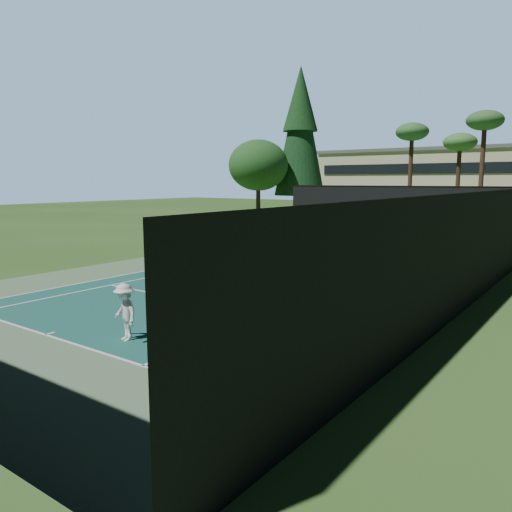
% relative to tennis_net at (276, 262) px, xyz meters
% --- Properties ---
extents(ground, '(160.00, 160.00, 0.00)m').
position_rel_tennis_net_xyz_m(ground, '(0.00, 0.00, -0.56)').
color(ground, '#305821').
rests_on(ground, ground).
extents(apron_slab, '(18.00, 32.00, 0.01)m').
position_rel_tennis_net_xyz_m(apron_slab, '(0.00, 0.00, -0.55)').
color(apron_slab, '#5C7E58').
rests_on(apron_slab, ground).
extents(court_surface, '(10.97, 23.77, 0.01)m').
position_rel_tennis_net_xyz_m(court_surface, '(0.00, 0.00, -0.55)').
color(court_surface, '#1C5B53').
rests_on(court_surface, ground).
extents(court_lines, '(11.07, 23.87, 0.01)m').
position_rel_tennis_net_xyz_m(court_lines, '(0.00, 0.00, -0.54)').
color(court_lines, white).
rests_on(court_lines, ground).
extents(tennis_net, '(12.90, 0.10, 1.10)m').
position_rel_tennis_net_xyz_m(tennis_net, '(0.00, 0.00, 0.00)').
color(tennis_net, black).
rests_on(tennis_net, ground).
extents(fence, '(18.04, 32.05, 4.03)m').
position_rel_tennis_net_xyz_m(fence, '(0.00, 0.06, 1.45)').
color(fence, black).
rests_on(fence, ground).
extents(player, '(1.16, 0.85, 1.60)m').
position_rel_tennis_net_xyz_m(player, '(2.22, -10.82, 0.24)').
color(player, white).
rests_on(player, ground).
extents(tennis_ball_b, '(0.07, 0.07, 0.07)m').
position_rel_tennis_net_xyz_m(tennis_ball_b, '(-1.68, 4.31, -0.53)').
color(tennis_ball_b, '#B4CC2E').
rests_on(tennis_ball_b, ground).
extents(tennis_ball_c, '(0.06, 0.06, 0.06)m').
position_rel_tennis_net_xyz_m(tennis_ball_c, '(0.27, 1.36, -0.53)').
color(tennis_ball_c, '#B5D530').
rests_on(tennis_ball_c, ground).
extents(tennis_ball_d, '(0.06, 0.06, 0.06)m').
position_rel_tennis_net_xyz_m(tennis_ball_d, '(-4.32, 4.81, -0.53)').
color(tennis_ball_d, '#C6D02F').
rests_on(tennis_ball_d, ground).
extents(park_bench, '(1.50, 0.45, 1.02)m').
position_rel_tennis_net_xyz_m(park_bench, '(-2.38, 15.67, -0.01)').
color(park_bench, beige).
rests_on(park_bench, ground).
extents(trash_bin, '(0.56, 0.56, 0.95)m').
position_rel_tennis_net_xyz_m(trash_bin, '(-0.87, 15.37, -0.08)').
color(trash_bin, black).
rests_on(trash_bin, ground).
extents(pine_tree, '(4.80, 4.80, 15.00)m').
position_rel_tennis_net_xyz_m(pine_tree, '(-12.00, 22.00, 9.00)').
color(pine_tree, '#422E1C').
rests_on(pine_tree, ground).
extents(palm_a, '(2.80, 2.80, 9.32)m').
position_rel_tennis_net_xyz_m(palm_a, '(-2.00, 24.00, 7.63)').
color(palm_a, '#442C1D').
rests_on(palm_a, ground).
extents(palm_b, '(2.80, 2.80, 8.42)m').
position_rel_tennis_net_xyz_m(palm_b, '(1.50, 26.00, 6.80)').
color(palm_b, '#402B1B').
rests_on(palm_b, ground).
extents(palm_c, '(2.80, 2.80, 9.77)m').
position_rel_tennis_net_xyz_m(palm_c, '(4.00, 23.00, 8.05)').
color(palm_c, '#482D1E').
rests_on(palm_c, ground).
extents(decid_tree_c, '(5.44, 5.44, 8.09)m').
position_rel_tennis_net_xyz_m(decid_tree_c, '(-14.00, 18.00, 5.21)').
color(decid_tree_c, '#452F1D').
rests_on(decid_tree_c, ground).
extents(campus_building, '(40.50, 12.50, 8.30)m').
position_rel_tennis_net_xyz_m(campus_building, '(0.00, 45.98, 3.65)').
color(campus_building, beige).
rests_on(campus_building, ground).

